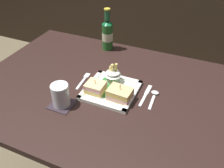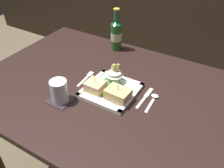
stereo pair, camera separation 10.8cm
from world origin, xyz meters
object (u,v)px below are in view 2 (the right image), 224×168
object	(u,v)px
knife	(145,97)
spoon	(154,98)
fries_cup	(114,75)
sandwich_half_left	(95,86)
fork	(86,78)
sandwich_half_right	(118,94)
square_plate	(111,90)
water_glass	(59,92)
dining_table	(113,107)
beer_bottle	(116,34)

from	to	relation	value
knife	spoon	bearing A→B (deg)	8.90
fries_cup	knife	xyz separation A→B (m)	(0.17, -0.02, -0.05)
fries_cup	sandwich_half_left	bearing A→B (deg)	-113.49
fork	sandwich_half_right	bearing A→B (deg)	-16.92
sandwich_half_right	fork	distance (m)	0.23
square_plate	water_glass	size ratio (longest dim) A/B	2.32
water_glass	fork	xyz separation A→B (m)	(-0.00, 0.20, -0.05)
sandwich_half_right	dining_table	bearing A→B (deg)	136.91
fries_cup	beer_bottle	xyz separation A→B (m)	(-0.17, 0.31, 0.05)
beer_bottle	knife	world-z (taller)	beer_bottle
beer_bottle	knife	xyz separation A→B (m)	(0.34, -0.33, -0.09)
sandwich_half_right	water_glass	world-z (taller)	water_glass
dining_table	knife	xyz separation A→B (m)	(0.15, 0.03, 0.11)
beer_bottle	spoon	distance (m)	0.50
sandwich_half_left	spoon	xyz separation A→B (m)	(0.25, 0.09, -0.03)
sandwich_half_left	fork	bearing A→B (deg)	146.32
sandwich_half_left	fries_cup	bearing A→B (deg)	66.51
dining_table	square_plate	size ratio (longest dim) A/B	5.74
square_plate	beer_bottle	world-z (taller)	beer_bottle
square_plate	fork	world-z (taller)	square_plate
knife	spoon	size ratio (longest dim) A/B	1.23
square_plate	sandwich_half_left	world-z (taller)	sandwich_half_left
sandwich_half_right	knife	world-z (taller)	sandwich_half_right
sandwich_half_right	fork	bearing A→B (deg)	163.08
sandwich_half_left	fries_cup	world-z (taller)	fries_cup
sandwich_half_right	beer_bottle	xyz separation A→B (m)	(-0.24, 0.41, 0.06)
dining_table	square_plate	bearing A→B (deg)	-113.76
square_plate	fork	xyz separation A→B (m)	(-0.16, 0.03, -0.01)
dining_table	fork	xyz separation A→B (m)	(-0.17, 0.02, 0.11)
square_plate	fries_cup	size ratio (longest dim) A/B	2.33
knife	fries_cup	bearing A→B (deg)	174.17
sandwich_half_right	fries_cup	distance (m)	0.13
sandwich_half_left	beer_bottle	xyz separation A→B (m)	(-0.12, 0.41, 0.06)
fries_cup	spoon	size ratio (longest dim) A/B	0.77
fries_cup	water_glass	distance (m)	0.27
dining_table	spoon	xyz separation A→B (m)	(0.19, 0.04, 0.11)
sandwich_half_right	beer_bottle	world-z (taller)	beer_bottle
beer_bottle	spoon	world-z (taller)	beer_bottle
fries_cup	knife	distance (m)	0.18
square_plate	beer_bottle	xyz separation A→B (m)	(-0.18, 0.37, 0.09)
sandwich_half_right	knife	distance (m)	0.13
dining_table	sandwich_half_right	bearing A→B (deg)	-43.09
fries_cup	fork	bearing A→B (deg)	-167.18
beer_bottle	water_glass	distance (m)	0.54
sandwich_half_left	knife	xyz separation A→B (m)	(0.22, 0.08, -0.03)
sandwich_half_left	knife	bearing A→B (deg)	20.88
water_glass	spoon	xyz separation A→B (m)	(0.35, 0.22, -0.04)
square_plate	sandwich_half_left	bearing A→B (deg)	-147.08
fork	fries_cup	bearing A→B (deg)	12.82
dining_table	beer_bottle	size ratio (longest dim) A/B	5.48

